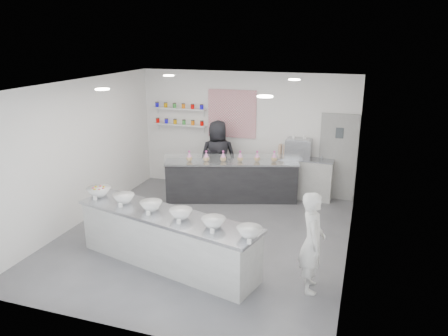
# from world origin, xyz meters

# --- Properties ---
(floor) EXTENTS (6.00, 6.00, 0.00)m
(floor) POSITION_xyz_m (0.00, 0.00, 0.00)
(floor) COLOR #515156
(floor) RESTS_ON ground
(ceiling) EXTENTS (6.00, 6.00, 0.00)m
(ceiling) POSITION_xyz_m (0.00, 0.00, 3.00)
(ceiling) COLOR white
(ceiling) RESTS_ON floor
(back_wall) EXTENTS (5.50, 0.00, 5.50)m
(back_wall) POSITION_xyz_m (0.00, 3.00, 1.50)
(back_wall) COLOR white
(back_wall) RESTS_ON floor
(left_wall) EXTENTS (0.00, 6.00, 6.00)m
(left_wall) POSITION_xyz_m (-2.75, 0.00, 1.50)
(left_wall) COLOR white
(left_wall) RESTS_ON floor
(right_wall) EXTENTS (0.00, 6.00, 6.00)m
(right_wall) POSITION_xyz_m (2.75, 0.00, 1.50)
(right_wall) COLOR white
(right_wall) RESTS_ON floor
(back_door) EXTENTS (0.88, 0.04, 2.10)m
(back_door) POSITION_xyz_m (2.30, 2.97, 1.05)
(back_door) COLOR gray
(back_door) RESTS_ON floor
(pattern_panel) EXTENTS (1.25, 0.03, 1.20)m
(pattern_panel) POSITION_xyz_m (-0.35, 2.98, 1.95)
(pattern_panel) COLOR #AB2D42
(pattern_panel) RESTS_ON back_wall
(jar_shelf_lower) EXTENTS (1.45, 0.22, 0.04)m
(jar_shelf_lower) POSITION_xyz_m (-1.75, 2.90, 1.60)
(jar_shelf_lower) COLOR silver
(jar_shelf_lower) RESTS_ON back_wall
(jar_shelf_upper) EXTENTS (1.45, 0.22, 0.04)m
(jar_shelf_upper) POSITION_xyz_m (-1.75, 2.90, 2.02)
(jar_shelf_upper) COLOR silver
(jar_shelf_upper) RESTS_ON back_wall
(preserve_jars) EXTENTS (1.45, 0.10, 0.56)m
(preserve_jars) POSITION_xyz_m (-1.75, 2.88, 1.88)
(preserve_jars) COLOR #DF0400
(preserve_jars) RESTS_ON jar_shelf_lower
(downlight_0) EXTENTS (0.24, 0.24, 0.02)m
(downlight_0) POSITION_xyz_m (-1.40, -1.00, 2.98)
(downlight_0) COLOR white
(downlight_0) RESTS_ON ceiling
(downlight_1) EXTENTS (0.24, 0.24, 0.02)m
(downlight_1) POSITION_xyz_m (1.40, -1.00, 2.98)
(downlight_1) COLOR white
(downlight_1) RESTS_ON ceiling
(downlight_2) EXTENTS (0.24, 0.24, 0.02)m
(downlight_2) POSITION_xyz_m (-1.40, 1.60, 2.98)
(downlight_2) COLOR white
(downlight_2) RESTS_ON ceiling
(downlight_3) EXTENTS (0.24, 0.24, 0.02)m
(downlight_3) POSITION_xyz_m (1.40, 1.60, 2.98)
(downlight_3) COLOR white
(downlight_3) RESTS_ON ceiling
(prep_counter) EXTENTS (3.56, 1.62, 0.95)m
(prep_counter) POSITION_xyz_m (-0.22, -1.20, 0.47)
(prep_counter) COLOR #A7A6A3
(prep_counter) RESTS_ON floor
(back_bar) EXTENTS (3.18, 1.50, 0.98)m
(back_bar) POSITION_xyz_m (-0.07, 2.07, 0.49)
(back_bar) COLOR black
(back_bar) RESTS_ON floor
(sneeze_guard) EXTENTS (2.96, 0.95, 0.27)m
(sneeze_guard) POSITION_xyz_m (0.01, 1.81, 1.11)
(sneeze_guard) COLOR white
(sneeze_guard) RESTS_ON back_bar
(espresso_ledge) EXTENTS (1.35, 0.43, 1.01)m
(espresso_ledge) POSITION_xyz_m (1.55, 2.78, 0.50)
(espresso_ledge) COLOR #A7A6A3
(espresso_ledge) RESTS_ON floor
(espresso_machine) EXTENTS (0.60, 0.42, 0.46)m
(espresso_machine) POSITION_xyz_m (1.39, 2.78, 1.23)
(espresso_machine) COLOR #93969E
(espresso_machine) RESTS_ON espresso_ledge
(cup_stacks) EXTENTS (0.24, 0.24, 0.30)m
(cup_stacks) POSITION_xyz_m (1.00, 2.78, 1.16)
(cup_stacks) COLOR tan
(cup_stacks) RESTS_ON espresso_ledge
(prep_bowls) EXTENTS (3.65, 1.37, 0.16)m
(prep_bowls) POSITION_xyz_m (-0.22, -1.20, 1.02)
(prep_bowls) COLOR white
(prep_bowls) RESTS_ON prep_counter
(label_cards) EXTENTS (3.31, 0.04, 0.07)m
(label_cards) POSITION_xyz_m (-0.09, -1.69, 0.98)
(label_cards) COLOR white
(label_cards) RESTS_ON prep_counter
(cookie_bags) EXTENTS (2.09, 0.79, 0.26)m
(cookie_bags) POSITION_xyz_m (-0.07, 2.07, 1.11)
(cookie_bags) COLOR #FF81D1
(cookie_bags) RESTS_ON back_bar
(woman_prep) EXTENTS (0.51, 0.66, 1.63)m
(woman_prep) POSITION_xyz_m (2.25, -1.20, 0.81)
(woman_prep) COLOR silver
(woman_prep) RESTS_ON floor
(staff_left) EXTENTS (0.84, 0.71, 1.56)m
(staff_left) POSITION_xyz_m (-0.62, 2.51, 0.78)
(staff_left) COLOR black
(staff_left) RESTS_ON floor
(staff_right) EXTENTS (1.06, 0.87, 1.85)m
(staff_right) POSITION_xyz_m (-0.56, 2.50, 0.93)
(staff_right) COLOR black
(staff_right) RESTS_ON floor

